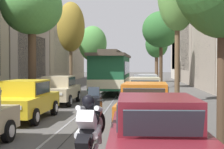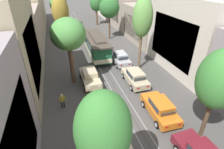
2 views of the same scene
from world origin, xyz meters
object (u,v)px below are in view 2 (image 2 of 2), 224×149
parked_car_beige_mid_left (90,77)px  street_tree_kerb_left_mid (60,12)px  street_tree_kerb_right_fourth (96,4)px  street_tree_kerb_left_fourth (59,4)px  street_tree_kerb_right_mid (109,8)px  street_tree_kerb_right_second (143,18)px  pedestrian_on_left_pavement (62,100)px  parked_car_silver_fourth_right (120,58)px  parked_car_beige_mid_right (135,77)px  cable_car_trolley (97,47)px  street_sign_post (89,111)px  street_tree_kerb_left_near (103,133)px  street_tree_kerb_right_near (219,80)px  fire_hydrant (88,122)px  street_tree_kerb_left_second (68,35)px  parked_car_yellow_second_left (101,108)px  parked_car_orange_second_right (160,108)px

parked_car_beige_mid_left → street_tree_kerb_left_mid: size_ratio=0.54×
street_tree_kerb_right_fourth → street_tree_kerb_left_fourth: bearing=177.8°
street_tree_kerb_left_mid → street_tree_kerb_right_mid: street_tree_kerb_left_mid is taller
street_tree_kerb_right_second → street_tree_kerb_right_mid: bearing=90.7°
street_tree_kerb_left_fourth → street_tree_kerb_right_fourth: street_tree_kerb_left_fourth is taller
street_tree_kerb_right_fourth → pedestrian_on_left_pavement: 31.19m
street_tree_kerb_left_mid → street_tree_kerb_right_second: (8.65, -11.02, 0.70)m
parked_car_silver_fourth_right → street_tree_kerb_left_fourth: size_ratio=0.59×
parked_car_beige_mid_right → parked_car_beige_mid_left: bearing=161.6°
street_tree_kerb_left_mid → cable_car_trolley: 8.32m
parked_car_beige_mid_left → parked_car_beige_mid_right: size_ratio=1.00×
street_tree_kerb_left_fourth → street_tree_kerb_right_mid: 14.16m
street_tree_kerb_left_fourth → street_sign_post: street_tree_kerb_left_fourth is taller
street_tree_kerb_right_second → street_sign_post: 12.66m
street_tree_kerb_left_near → street_tree_kerb_right_near: 8.56m
parked_car_beige_mid_left → street_sign_post: size_ratio=1.46×
street_tree_kerb_right_near → street_sign_post: 9.18m
pedestrian_on_left_pavement → street_sign_post: size_ratio=0.52×
fire_hydrant → street_tree_kerb_left_near: bearing=-91.3°
parked_car_beige_mid_right → street_tree_kerb_right_mid: street_tree_kerb_right_mid is taller
parked_car_silver_fourth_right → pedestrian_on_left_pavement: size_ratio=2.83×
street_tree_kerb_right_fourth → street_sign_post: 33.72m
parked_car_beige_mid_right → fire_hydrant: 8.01m
street_tree_kerb_left_second → street_sign_post: size_ratio=2.43×
street_tree_kerb_left_mid → street_tree_kerb_right_near: 24.29m
street_tree_kerb_left_mid → pedestrian_on_left_pavement: size_ratio=5.25×
cable_car_trolley → parked_car_beige_mid_left: bearing=-109.5°
street_tree_kerb_left_second → street_tree_kerb_right_fourth: size_ratio=1.08×
parked_car_yellow_second_left → fire_hydrant: size_ratio=5.22×
street_tree_kerb_left_fourth → fire_hydrant: size_ratio=8.79×
pedestrian_on_left_pavement → street_sign_post: (1.91, -3.32, 0.98)m
street_tree_kerb_left_fourth → street_tree_kerb_left_second: bearing=-90.3°
parked_car_orange_second_right → street_tree_kerb_left_mid: (-6.60, 19.80, 4.93)m
parked_car_beige_mid_right → street_tree_kerb_left_near: 13.20m
street_tree_kerb_right_near → street_sign_post: bearing=158.5°
street_tree_kerb_left_mid → street_sign_post: size_ratio=2.71×
street_tree_kerb_left_near → parked_car_silver_fourth_right: bearing=67.9°
parked_car_orange_second_right → fire_hydrant: parked_car_orange_second_right is taller
parked_car_yellow_second_left → parked_car_beige_mid_right: 6.31m
pedestrian_on_left_pavement → parked_car_yellow_second_left: bearing=-32.3°
parked_car_beige_mid_left → parked_car_silver_fourth_right: 6.25m
parked_car_beige_mid_left → parked_car_silver_fourth_right: size_ratio=1.00×
street_tree_kerb_left_second → parked_car_beige_mid_left: bearing=-23.4°
street_tree_kerb_right_near → street_tree_kerb_right_second: 11.79m
street_tree_kerb_right_mid → street_sign_post: (-7.98, -21.43, -3.77)m
street_tree_kerb_left_mid → street_tree_kerb_left_fourth: size_ratio=1.10×
parked_car_silver_fourth_right → fire_hydrant: parked_car_silver_fourth_right is taller
parked_car_silver_fourth_right → street_sign_post: bearing=-120.5°
street_tree_kerb_right_mid → pedestrian_on_left_pavement: bearing=-118.6°
street_tree_kerb_left_second → street_tree_kerb_left_mid: street_tree_kerb_left_mid is taller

